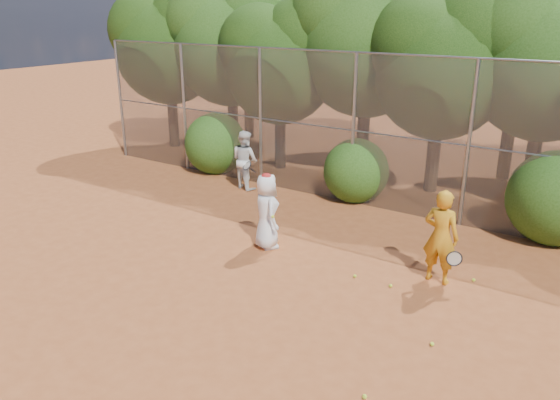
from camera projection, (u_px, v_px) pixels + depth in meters
The scene contains 22 objects.
ground at pixel (250, 307), 9.80m from camera, with size 80.00×80.00×0.00m, color brown.
fence_back at pixel (385, 133), 13.89m from camera, with size 20.05×0.09×4.03m.
tree_0 at pixel (170, 40), 19.70m from camera, with size 4.38×3.81×6.00m.
tree_1 at pixel (233, 34), 18.71m from camera, with size 4.64×4.03×6.35m.
tree_2 at pixel (282, 57), 17.06m from camera, with size 3.99×3.47×5.47m.
tree_3 at pixel (371, 31), 16.27m from camera, with size 4.89×4.26×6.70m.
tree_4 at pixel (445, 58), 14.72m from camera, with size 4.19×3.64×5.73m.
tree_5 at pixel (553, 49), 13.95m from camera, with size 4.51×3.92×6.17m.
tree_9 at pixel (249, 27), 20.98m from camera, with size 4.83×4.20×6.62m.
tree_10 at pixel (372, 20), 18.44m from camera, with size 5.15×4.48×7.06m.
tree_11 at pixel (524, 40), 15.69m from camera, with size 4.64×4.03×6.35m.
bush_0 at pixel (216, 141), 17.53m from camera, with size 2.00×2.00×2.00m, color #234912.
bush_1 at pixel (356, 168), 14.97m from camera, with size 1.80×1.80×1.80m, color #234912.
bush_2 at pixel (557, 194), 12.30m from camera, with size 2.20×2.20×2.20m, color #234912.
player_yellow at pixel (441, 237), 10.43m from camera, with size 0.85×0.53×1.88m.
player_teen at pixel (267, 211), 11.98m from camera, with size 0.98×0.93×1.72m.
player_white at pixel (245, 160), 15.91m from camera, with size 0.97×0.89×1.72m.
ball_0 at pixel (355, 276), 10.85m from camera, with size 0.07×0.07×0.07m, color #B3D526.
ball_1 at pixel (391, 286), 10.47m from camera, with size 0.07×0.07×0.07m, color #B3D526.
ball_2 at pixel (365, 397), 7.51m from camera, with size 0.07×0.07×0.07m, color #B3D526.
ball_3 at pixel (432, 344), 8.67m from camera, with size 0.07×0.07×0.07m, color #B3D526.
ball_4 at pixel (474, 280), 10.70m from camera, with size 0.07×0.07×0.07m, color #B3D526.
Camera 1 is at (5.19, -6.86, 5.12)m, focal length 35.00 mm.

